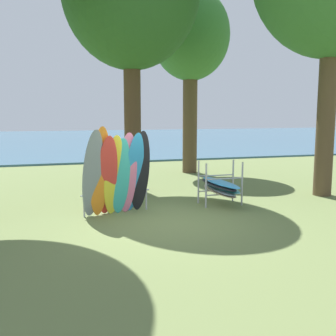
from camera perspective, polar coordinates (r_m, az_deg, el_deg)
name	(u,v)px	position (r m, az deg, el deg)	size (l,w,h in m)	color
ground_plane	(169,222)	(9.73, 0.08, -7.74)	(80.00, 80.00, 0.00)	olive
lake_water	(82,140)	(38.68, -12.21, 4.02)	(80.00, 36.00, 0.10)	#38607A
tree_far_left_back	(191,38)	(17.69, 3.27, 18.13)	(3.33, 3.33, 7.81)	brown
leaning_board_pile	(117,174)	(10.16, -7.36, -0.92)	(1.90, 1.09, 2.32)	gray
board_storage_rack	(220,186)	(11.52, 7.46, -2.65)	(1.15, 2.13, 1.25)	#9EA0A5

